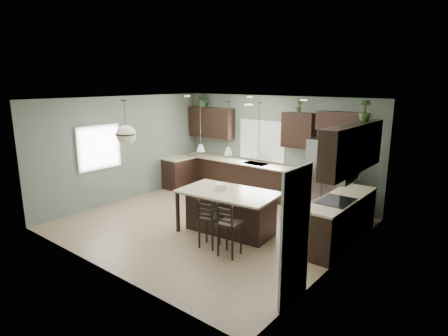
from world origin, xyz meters
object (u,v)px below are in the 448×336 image
at_px(refrigerator, 328,177).
at_px(bar_stool_center, 209,223).
at_px(plant_back_left, 204,101).
at_px(bar_stool_right, 230,229).
at_px(serving_dish, 220,187).
at_px(kitchen_island, 228,212).

relative_size(refrigerator, bar_stool_center, 1.85).
bearing_deg(plant_back_left, refrigerator, -2.72).
bearing_deg(bar_stool_right, serving_dish, 131.05).
distance_m(serving_dish, plant_back_left, 4.27).
bearing_deg(serving_dish, bar_stool_right, -42.22).
bearing_deg(serving_dish, refrigerator, 62.36).
relative_size(refrigerator, serving_dish, 7.71).
relative_size(refrigerator, plant_back_left, 4.72).
bearing_deg(bar_stool_center, kitchen_island, 87.76).
xyz_separation_m(kitchen_island, bar_stool_center, (0.14, -0.77, 0.04)).
bearing_deg(bar_stool_right, plant_back_left, 130.13).
xyz_separation_m(serving_dish, bar_stool_center, (0.34, -0.75, -0.50)).
xyz_separation_m(refrigerator, bar_stool_right, (-0.44, -3.31, -0.40)).
bearing_deg(refrigerator, serving_dish, -117.64).
distance_m(bar_stool_right, plant_back_left, 5.54).
bearing_deg(refrigerator, bar_stool_center, -106.68).
bearing_deg(refrigerator, kitchen_island, -114.15).
bearing_deg(plant_back_left, bar_stool_center, -47.17).
xyz_separation_m(serving_dish, bar_stool_right, (0.88, -0.80, -0.47)).
height_order(refrigerator, bar_stool_center, refrigerator).
height_order(serving_dish, bar_stool_center, serving_dish).
distance_m(kitchen_island, serving_dish, 0.57).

